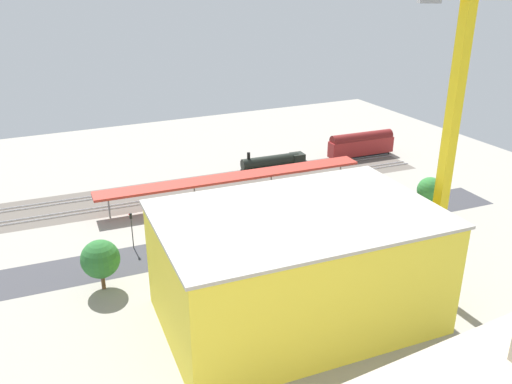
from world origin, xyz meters
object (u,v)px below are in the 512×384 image
object	(u,v)px
locomotive	(276,163)
parked_car_4	(216,231)
tower_crane	(468,127)
traffic_light	(131,225)
parked_car_2	(297,214)
box_truck_1	(279,246)
passenger_coach	(361,144)
parked_car_0	(362,202)
street_tree_4	(317,212)
platform_canopy_near	(234,177)
box_truck_2	(297,237)
parked_car_1	(329,208)
box_truck_0	(236,256)
street_tree_1	(280,217)
street_tree_0	(100,259)
street_tree_3	(177,245)
parked_car_3	(256,223)
construction_building	(297,268)
street_tree_2	(430,190)

from	to	relation	value
locomotive	parked_car_4	distance (m)	33.88
locomotive	parked_car_4	bearing A→B (deg)	45.27
tower_crane	traffic_light	size ratio (longest dim) A/B	6.48
parked_car_2	box_truck_1	xyz separation A→B (m)	(9.39, 11.02, 0.93)
passenger_coach	parked_car_4	world-z (taller)	passenger_coach
parked_car_0	tower_crane	size ratio (longest dim) A/B	0.11
box_truck_1	street_tree_4	distance (m)	8.76
platform_canopy_near	parked_car_2	bearing A→B (deg)	116.03
locomotive	box_truck_2	world-z (taller)	locomotive
parked_car_1	traffic_light	distance (m)	36.25
parked_car_1	traffic_light	size ratio (longest dim) A/B	0.72
box_truck_0	box_truck_1	xyz separation A→B (m)	(-7.26, -0.09, -0.04)
locomotive	street_tree_1	size ratio (longest dim) A/B	2.09
locomotive	street_tree_0	xyz separation A→B (m)	(44.07, 32.85, 2.95)
street_tree_4	traffic_light	bearing A→B (deg)	-21.11
street_tree_0	locomotive	bearing A→B (deg)	-143.30
box_truck_2	street_tree_3	size ratio (longest dim) A/B	1.22
tower_crane	street_tree_3	distance (m)	42.52
box_truck_2	traffic_light	distance (m)	26.45
passenger_coach	box_truck_1	bearing A→B (deg)	41.02
parked_car_3	construction_building	world-z (taller)	construction_building
parked_car_1	tower_crane	xyz separation A→B (m)	(-0.47, 29.14, 22.77)
parked_car_2	box_truck_2	distance (m)	10.82
platform_canopy_near	street_tree_4	size ratio (longest dim) A/B	6.86
box_truck_0	street_tree_2	size ratio (longest dim) A/B	1.31
parked_car_2	street_tree_0	world-z (taller)	street_tree_0
box_truck_2	traffic_light	xyz separation A→B (m)	(24.11, -10.61, 2.42)
passenger_coach	street_tree_4	world-z (taller)	street_tree_4
platform_canopy_near	street_tree_3	size ratio (longest dim) A/B	7.63
passenger_coach	construction_building	distance (m)	67.84
locomotive	passenger_coach	xyz separation A→B (m)	(-22.75, -0.00, 1.42)
passenger_coach	street_tree_3	size ratio (longest dim) A/B	2.39
parked_car_4	tower_crane	xyz separation A→B (m)	(-22.86, 29.24, 22.77)
locomotive	street_tree_1	world-z (taller)	street_tree_1
passenger_coach	street_tree_1	distance (m)	50.48
street_tree_4	traffic_light	distance (m)	29.80
street_tree_2	parked_car_4	bearing A→B (deg)	-13.44
construction_building	street_tree_1	distance (m)	19.09
parked_car_3	street_tree_0	distance (m)	29.48
passenger_coach	parked_car_1	bearing A→B (deg)	44.95
parked_car_2	street_tree_3	distance (m)	26.93
street_tree_2	street_tree_3	bearing A→B (deg)	0.02
locomotive	tower_crane	bearing A→B (deg)	88.96
passenger_coach	street_tree_3	xyz separation A→B (m)	(55.95, 33.13, 1.32)
passenger_coach	box_truck_0	world-z (taller)	passenger_coach
passenger_coach	street_tree_0	world-z (taller)	street_tree_0
passenger_coach	construction_building	bearing A→B (deg)	47.69
street_tree_0	parked_car_4	bearing A→B (deg)	-156.52
parked_car_4	box_truck_0	size ratio (longest dim) A/B	0.46
parked_car_0	box_truck_2	xyz separation A→B (m)	(19.18, 9.05, 0.92)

